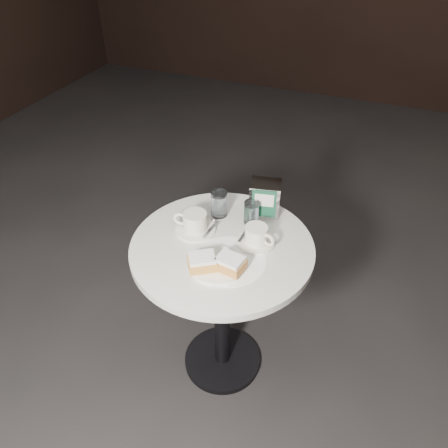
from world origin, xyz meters
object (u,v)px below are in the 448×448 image
at_px(beignet_plate, 216,264).
at_px(water_glass_left, 219,204).
at_px(cafe_table, 222,281).
at_px(coffee_cup_left, 195,223).
at_px(coffee_cup_right, 256,236).
at_px(water_glass_right, 251,213).
at_px(napkin_dispenser, 265,198).

relative_size(beignet_plate, water_glass_left, 2.21).
distance_m(cafe_table, coffee_cup_left, 0.27).
xyz_separation_m(coffee_cup_right, water_glass_right, (-0.06, 0.11, 0.01)).
bearing_deg(water_glass_left, water_glass_right, -0.18).
bearing_deg(water_glass_right, coffee_cup_right, -62.01).
bearing_deg(water_glass_right, water_glass_left, 179.82).
distance_m(water_glass_left, water_glass_right, 0.14).
bearing_deg(water_glass_left, beignet_plate, -69.40).
bearing_deg(beignet_plate, coffee_cup_left, 133.70).
height_order(coffee_cup_left, coffee_cup_right, coffee_cup_left).
relative_size(water_glass_left, water_glass_right, 1.11).
relative_size(coffee_cup_right, water_glass_right, 1.88).
bearing_deg(coffee_cup_right, water_glass_left, 167.37).
height_order(beignet_plate, coffee_cup_left, coffee_cup_left).
height_order(cafe_table, coffee_cup_right, coffee_cup_right).
height_order(cafe_table, water_glass_right, water_glass_right).
height_order(cafe_table, napkin_dispenser, napkin_dispenser).
xyz_separation_m(coffee_cup_left, napkin_dispenser, (0.22, 0.22, 0.04)).
xyz_separation_m(cafe_table, napkin_dispenser, (0.08, 0.26, 0.27)).
bearing_deg(cafe_table, coffee_cup_left, 162.81).
bearing_deg(beignet_plate, cafe_table, 103.24).
distance_m(cafe_table, water_glass_left, 0.32).
relative_size(coffee_cup_left, water_glass_left, 1.67).
bearing_deg(coffee_cup_right, beignet_plate, -97.68).
height_order(coffee_cup_right, water_glass_left, water_glass_left).
relative_size(coffee_cup_left, napkin_dispenser, 1.28).
bearing_deg(napkin_dispenser, cafe_table, -120.41).
bearing_deg(coffee_cup_left, water_glass_left, 60.87).
relative_size(coffee_cup_left, coffee_cup_right, 0.99).
relative_size(cafe_table, coffee_cup_right, 4.06).
xyz_separation_m(beignet_plate, water_glass_right, (0.03, 0.30, 0.02)).
xyz_separation_m(cafe_table, coffee_cup_left, (-0.13, 0.04, 0.23)).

